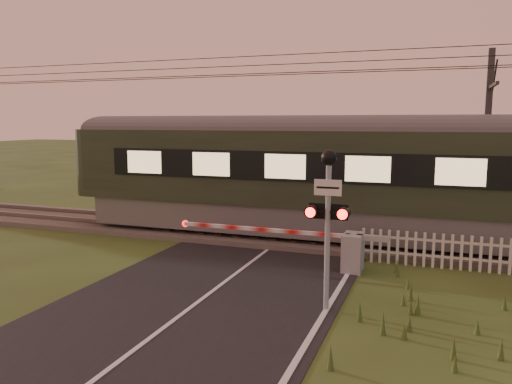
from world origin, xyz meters
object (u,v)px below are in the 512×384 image
at_px(picket_fence, 433,250).
at_px(catenary_mast, 486,142).
at_px(crossing_signal, 328,201).
at_px(boom_gate, 343,249).

distance_m(picket_fence, catenary_mast, 5.20).
bearing_deg(crossing_signal, boom_gate, 93.48).
bearing_deg(picket_fence, catenary_mast, 70.10).
relative_size(crossing_signal, picket_fence, 0.85).
bearing_deg(catenary_mast, boom_gate, -126.04).
xyz_separation_m(picket_fence, catenary_mast, (1.49, 4.11, 2.81)).
bearing_deg(boom_gate, catenary_mast, 53.96).
xyz_separation_m(boom_gate, picket_fence, (2.28, 1.06, -0.08)).
height_order(picket_fence, catenary_mast, catenary_mast).
distance_m(boom_gate, picket_fence, 2.51).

